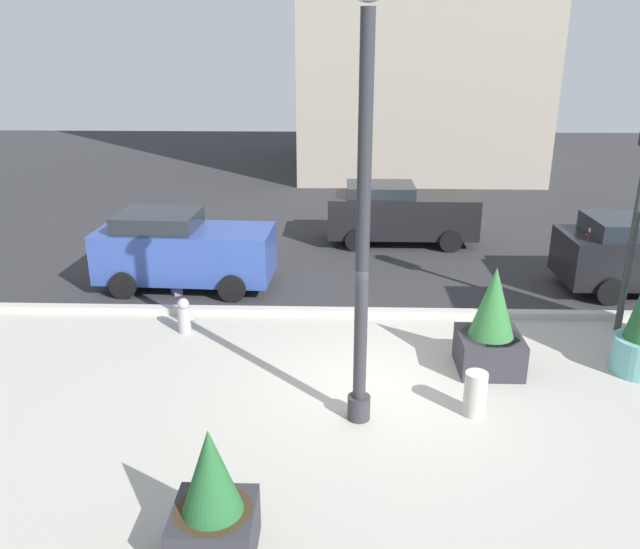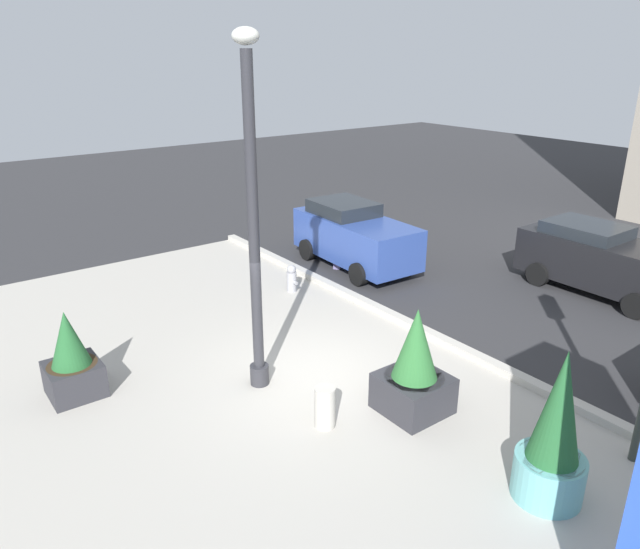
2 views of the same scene
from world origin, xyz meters
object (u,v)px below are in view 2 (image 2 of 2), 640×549
car_far_lane (604,260)px  pedestrian_by_curb (338,239)px  lamp_post (254,229)px  car_intersection (354,235)px  concrete_bollard (325,407)px  potted_plant_by_pillar (415,369)px  potted_plant_curbside (71,360)px  fire_hydrant (292,279)px  potted_plant_mid_plaza (555,438)px

car_far_lane → pedestrian_by_curb: 7.11m
lamp_post → car_intersection: size_ratio=1.51×
concrete_bollard → car_intersection: car_intersection is taller
concrete_bollard → potted_plant_by_pillar: bearing=70.5°
car_intersection → car_far_lane: (5.51, 3.86, -0.02)m
potted_plant_by_pillar → car_intersection: size_ratio=0.47×
potted_plant_curbside → car_far_lane: (3.14, 12.55, 0.19)m
lamp_post → potted_plant_by_pillar: (2.39, 1.72, -2.28)m
potted_plant_by_pillar → pedestrian_by_curb: size_ratio=1.23×
lamp_post → car_far_lane: bearing=81.6°
potted_plant_curbside → concrete_bollard: potted_plant_curbside is taller
lamp_post → pedestrian_by_curb: 7.05m
pedestrian_by_curb → fire_hydrant: bearing=-71.8°
fire_hydrant → car_intersection: car_intersection is taller
potted_plant_curbside → concrete_bollard: 4.75m
lamp_post → potted_plant_curbside: bearing=-120.5°
potted_plant_mid_plaza → lamp_post: bearing=-161.6°
concrete_bollard → pedestrian_by_curb: size_ratio=0.47×
potted_plant_mid_plaza → potted_plant_by_pillar: potted_plant_mid_plaza is taller
car_intersection → fire_hydrant: bearing=-77.2°
lamp_post → car_intersection: 7.39m
concrete_bollard → pedestrian_by_curb: bearing=140.0°
lamp_post → concrete_bollard: (1.84, 0.17, -2.73)m
potted_plant_mid_plaza → pedestrian_by_curb: size_ratio=1.47×
concrete_bollard → car_far_lane: size_ratio=0.17×
potted_plant_curbside → potted_plant_by_pillar: potted_plant_by_pillar is taller
fire_hydrant → potted_plant_mid_plaza: bearing=-9.4°
potted_plant_curbside → car_intersection: 9.01m
potted_plant_by_pillar → pedestrian_by_curb: 7.45m
potted_plant_mid_plaza → potted_plant_curbside: (-6.82, -4.63, -0.28)m
fire_hydrant → car_intersection: bearing=102.8°
concrete_bollard → pedestrian_by_curb: 7.88m
potted_plant_curbside → car_intersection: (-2.36, 8.69, 0.21)m
concrete_bollard → pedestrian_by_curb: pedestrian_by_curb is taller
potted_plant_mid_plaza → potted_plant_curbside: size_ratio=1.40×
pedestrian_by_curb → potted_plant_by_pillar: bearing=-28.1°
potted_plant_mid_plaza → car_far_lane: 8.73m
lamp_post → potted_plant_curbside: (-1.73, -2.93, -2.38)m
potted_plant_mid_plaza → car_far_lane: bearing=114.9°
car_far_lane → lamp_post: bearing=-98.4°
fire_hydrant → concrete_bollard: (5.33, -2.94, 0.01)m
lamp_post → potted_plant_mid_plaza: size_ratio=2.70×
car_far_lane → concrete_bollard: bearing=-87.4°
car_intersection → lamp_post: bearing=-54.6°
potted_plant_mid_plaza → car_intersection: 10.04m
concrete_bollard → car_far_lane: (-0.43, 9.44, 0.53)m
concrete_bollard → car_far_lane: bearing=92.6°
potted_plant_curbside → concrete_bollard: bearing=41.1°
lamp_post → potted_plant_mid_plaza: bearing=18.4°
potted_plant_by_pillar → concrete_bollard: (-0.54, -1.54, -0.45)m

